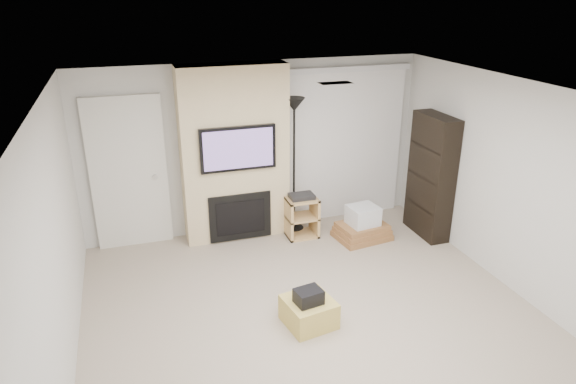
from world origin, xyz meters
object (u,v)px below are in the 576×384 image
object	(u,v)px
floor_lamp	(294,128)
av_stand	(302,214)
ottoman	(309,312)
bookshelf	(431,176)
box_stack	(362,226)

from	to	relation	value
floor_lamp	av_stand	distance (m)	1.27
ottoman	av_stand	bearing A→B (deg)	72.73
ottoman	av_stand	xyz separation A→B (m)	(0.64, 2.05, 0.20)
ottoman	av_stand	size ratio (longest dim) A/B	0.76
av_stand	bookshelf	distance (m)	1.95
ottoman	box_stack	distance (m)	2.23
bookshelf	floor_lamp	bearing A→B (deg)	158.63
ottoman	av_stand	world-z (taller)	av_stand
av_stand	bookshelf	size ratio (longest dim) A/B	0.37
floor_lamp	box_stack	distance (m)	1.74
floor_lamp	bookshelf	size ratio (longest dim) A/B	1.12
floor_lamp	box_stack	xyz separation A→B (m)	(0.86, -0.59, -1.40)
bookshelf	ottoman	bearing A→B (deg)	-147.42
ottoman	floor_lamp	bearing A→B (deg)	75.39
ottoman	bookshelf	distance (m)	2.99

